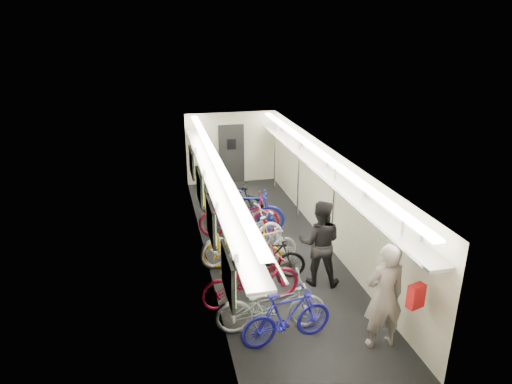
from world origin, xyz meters
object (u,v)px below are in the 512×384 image
bicycle_1 (287,317)px  passenger_mid (320,243)px  bicycle_0 (271,305)px  passenger_near (384,296)px  backpack (416,296)px

bicycle_1 → passenger_mid: 2.11m
bicycle_0 → bicycle_1: size_ratio=1.19×
bicycle_0 → passenger_near: bearing=-110.1°
bicycle_1 → passenger_near: size_ratio=0.87×
passenger_near → passenger_mid: size_ratio=1.03×
passenger_near → backpack: bearing=109.8°
bicycle_1 → bicycle_0: bearing=18.5°
bicycle_1 → passenger_mid: size_ratio=0.90×
passenger_near → bicycle_0: bearing=-24.4°
bicycle_0 → bicycle_1: (0.19, -0.37, -0.02)m
bicycle_1 → passenger_mid: bearing=-43.2°
passenger_near → backpack: size_ratio=4.99×
bicycle_0 → passenger_mid: 1.95m
bicycle_0 → passenger_mid: passenger_mid is taller
passenger_mid → backpack: passenger_mid is taller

